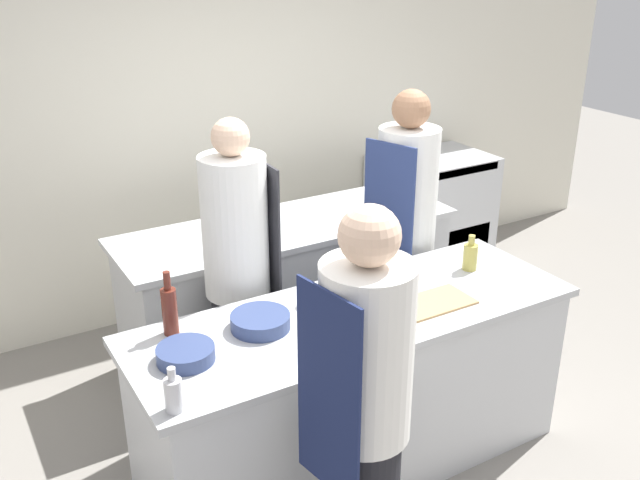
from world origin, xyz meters
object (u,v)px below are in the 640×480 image
(oven_range, at_px, (430,213))
(chef_at_prep_near, at_px, (364,416))
(chef_at_pass_far, at_px, (404,238))
(bottle_wine, at_px, (173,394))
(bowl_prep_small, at_px, (186,354))
(bowl_mixing_large, at_px, (260,321))
(bottle_olive_oil, at_px, (170,310))
(chef_at_stove, at_px, (238,279))
(bowl_ceramic_blue, at_px, (331,310))
(cup, at_px, (311,297))
(bottle_vinegar, at_px, (470,256))

(oven_range, height_order, chef_at_prep_near, chef_at_prep_near)
(oven_range, bearing_deg, chef_at_pass_far, -135.14)
(bottle_wine, height_order, bowl_prep_small, bottle_wine)
(oven_range, xyz_separation_m, bowl_mixing_large, (-2.37, -1.66, 0.47))
(oven_range, height_order, bottle_olive_oil, bottle_olive_oil)
(chef_at_stove, bearing_deg, chef_at_prep_near, -0.80)
(bowl_prep_small, bearing_deg, chef_at_stove, 49.91)
(bowl_prep_small, xyz_separation_m, bowl_ceramic_blue, (0.74, 0.02, -0.00))
(oven_range, relative_size, bowl_ceramic_blue, 5.83)
(bowl_ceramic_blue, relative_size, cup, 1.90)
(bottle_wine, distance_m, bowl_mixing_large, 0.69)
(bottle_vinegar, relative_size, bottle_wine, 1.05)
(chef_at_pass_far, bearing_deg, bottle_vinegar, 166.24)
(chef_at_stove, bearing_deg, bottle_vinegar, 66.15)
(bottle_vinegar, distance_m, bowl_ceramic_blue, 0.93)
(chef_at_prep_near, height_order, bowl_prep_small, chef_at_prep_near)
(chef_at_prep_near, bearing_deg, bowl_mixing_large, -4.28)
(cup, bearing_deg, chef_at_prep_near, -106.68)
(chef_at_prep_near, height_order, bottle_vinegar, chef_at_prep_near)
(cup, bearing_deg, bowl_prep_small, -166.93)
(oven_range, bearing_deg, bottle_olive_oil, -151.37)
(bottle_vinegar, bearing_deg, cup, 174.67)
(oven_range, relative_size, bottle_olive_oil, 3.04)
(bowl_ceramic_blue, bearing_deg, bowl_mixing_large, 168.62)
(chef_at_stove, distance_m, bowl_prep_small, 0.83)
(bowl_prep_small, relative_size, bowl_ceramic_blue, 1.54)
(chef_at_pass_far, relative_size, bottle_wine, 9.46)
(chef_at_stove, height_order, bottle_olive_oil, chef_at_stove)
(chef_at_prep_near, xyz_separation_m, bowl_mixing_large, (-0.06, 0.77, 0.06))
(bottle_olive_oil, height_order, bottle_wine, bottle_olive_oil)
(chef_at_stove, distance_m, bowl_ceramic_blue, 0.65)
(chef_at_prep_near, distance_m, bowl_mixing_large, 0.77)
(oven_range, distance_m, bottle_vinegar, 2.06)
(bottle_olive_oil, height_order, cup, bottle_olive_oil)
(oven_range, height_order, bottle_wine, bottle_wine)
(chef_at_pass_far, height_order, bowl_ceramic_blue, chef_at_pass_far)
(chef_at_stove, relative_size, bottle_olive_oil, 5.66)
(chef_at_prep_near, distance_m, cup, 0.89)
(chef_at_stove, height_order, cup, chef_at_stove)
(bottle_wine, xyz_separation_m, bowl_ceramic_blue, (0.91, 0.33, -0.05))
(bowl_ceramic_blue, bearing_deg, oven_range, 40.50)
(oven_range, distance_m, bottle_wine, 3.62)
(bottle_olive_oil, height_order, bowl_ceramic_blue, bottle_olive_oil)
(bottle_wine, xyz_separation_m, bowl_mixing_large, (0.56, 0.40, -0.04))
(oven_range, xyz_separation_m, chef_at_pass_far, (-1.15, -1.14, 0.44))
(chef_at_prep_near, xyz_separation_m, chef_at_pass_far, (1.16, 1.29, 0.03))
(bottle_olive_oil, bearing_deg, bowl_mixing_large, -23.68)
(bottle_vinegar, xyz_separation_m, bowl_ceramic_blue, (-0.93, -0.06, -0.05))
(bowl_prep_small, bearing_deg, bottle_wine, -117.76)
(bottle_wine, xyz_separation_m, bowl_prep_small, (0.16, 0.31, -0.04))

